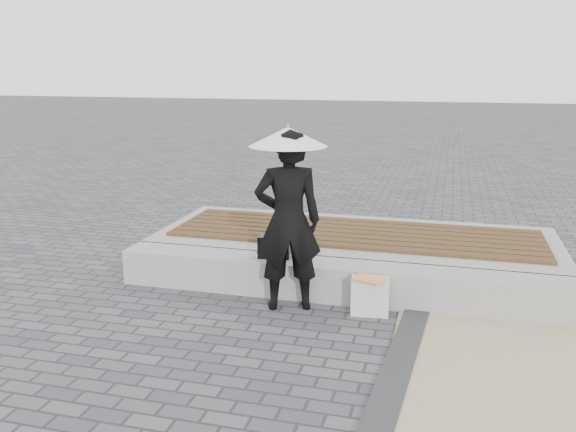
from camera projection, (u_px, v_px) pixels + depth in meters
The scene contains 10 objects.
ground at pixel (303, 365), 5.20m from camera, with size 80.00×80.00×0.00m, color #4F4E54.
edging_band at pixel (384, 406), 4.53m from camera, with size 0.25×5.20×0.04m, color #303133.
seating_ledge at pixel (337, 281), 6.65m from camera, with size 5.00×0.45×0.40m, color #A1A09C.
timber_platform at pixel (355, 249), 7.77m from camera, with size 5.00×2.00×0.40m, color gray.
timber_decking at pixel (355, 233), 7.72m from camera, with size 4.60×1.40×0.04m, color #54391D, non-canonical shape.
woman at pixel (288, 221), 6.20m from camera, with size 0.69×0.45×1.89m, color black.
parasol at pixel (288, 137), 5.99m from camera, with size 0.79×0.79×1.00m.
handbag at pixel (274, 247), 6.75m from camera, with size 0.35×0.13×0.25m, color black.
canvas_tote at pixel (370, 296), 6.19m from camera, with size 0.38×0.16×0.40m, color silver.
magazine at pixel (370, 279), 6.09m from camera, with size 0.32×0.23×0.01m, color #FC3230.
Camera 1 is at (1.11, -4.60, 2.50)m, focal length 37.77 mm.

